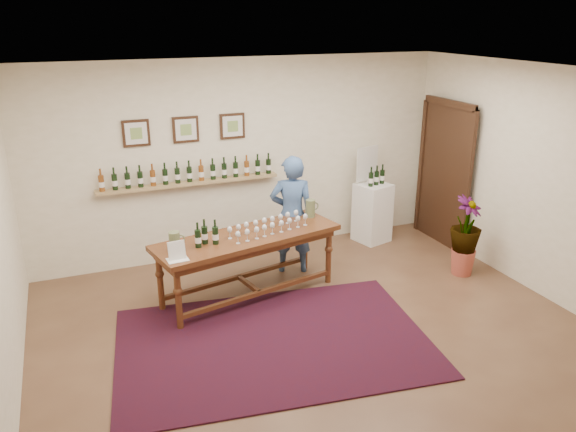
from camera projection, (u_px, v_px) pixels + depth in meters
name	position (u px, v px, depth m)	size (l,w,h in m)	color
ground	(315.00, 331.00, 6.27)	(6.00, 6.00, 0.00)	#533624
room_shell	(394.00, 174.00, 8.25)	(6.00, 6.00, 6.00)	white
rug	(274.00, 342.00, 6.04)	(3.30, 2.20, 0.02)	#480D10
tasting_table	(248.00, 244.00, 6.83)	(2.41, 1.20, 0.82)	#4F2713
table_glasses	(269.00, 226.00, 6.86)	(1.15, 0.27, 0.16)	silver
table_bottles	(206.00, 234.00, 6.46)	(0.25, 0.14, 0.26)	black
pitcher_left	(175.00, 242.00, 6.28)	(0.15, 0.15, 0.23)	#5B653F
pitcher_right	(310.00, 208.00, 7.36)	(0.15, 0.15, 0.23)	#5B653F
menu_card	(177.00, 250.00, 6.08)	(0.23, 0.17, 0.21)	silver
display_pedestal	(372.00, 213.00, 8.63)	(0.45, 0.45, 0.91)	white
pedestal_bottles	(377.00, 176.00, 8.41)	(0.26, 0.07, 0.26)	black
info_sign	(367.00, 164.00, 8.50)	(0.42, 0.02, 0.58)	silver
potted_plant	(465.00, 236.00, 7.47)	(0.67, 0.67, 0.94)	#AB4A39
person	(292.00, 215.00, 7.49)	(0.59, 0.39, 1.62)	#385686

